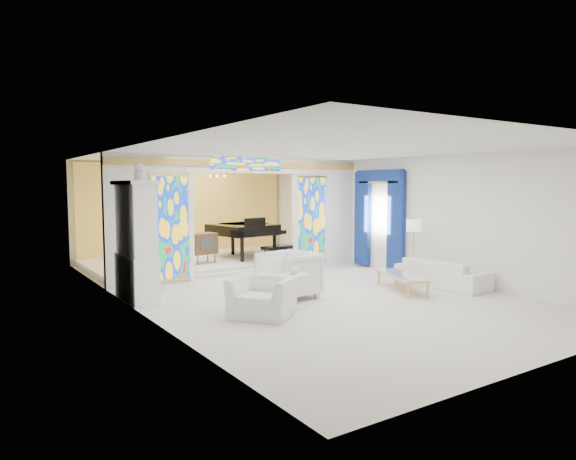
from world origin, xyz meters
TOP-DOWN VIEW (x-y plane):
  - floor at (0.00, 0.00)m, footprint 12.00×12.00m
  - ceiling at (0.00, 0.00)m, footprint 7.00×12.00m
  - wall_back at (0.00, 6.00)m, footprint 7.00×0.02m
  - wall_front at (0.00, -6.00)m, footprint 7.00×0.02m
  - wall_left at (-3.50, 0.00)m, footprint 0.02×12.00m
  - wall_right at (3.50, 0.00)m, footprint 0.02×12.00m
  - partition_wall at (0.00, 2.00)m, footprint 7.00×0.22m
  - stained_glass_left at (-2.03, 1.89)m, footprint 0.90×0.04m
  - stained_glass_right at (2.03, 1.89)m, footprint 0.90×0.04m
  - stained_glass_transom at (0.00, 1.89)m, footprint 2.00×0.04m
  - alcove_platform at (0.00, 4.10)m, footprint 6.80×3.80m
  - gold_curtain_back at (0.00, 5.88)m, footprint 6.70×0.10m
  - chandelier at (0.20, 4.00)m, footprint 0.48×0.48m
  - blue_drapes at (3.40, 0.70)m, footprint 0.14×1.85m
  - china_cabinet at (-3.22, 0.60)m, footprint 0.56×1.46m
  - armchair_left at (-1.78, -1.91)m, footprint 1.40×1.42m
  - armchair_right at (-0.59, -0.93)m, footprint 1.14×1.11m
  - sofa at (2.95, -1.87)m, footprint 0.96×2.17m
  - side_table at (-0.96, -1.70)m, footprint 0.51×0.51m
  - vase at (-0.96, -1.70)m, footprint 0.18×0.18m
  - coffee_table at (1.82, -1.72)m, footprint 1.08×1.73m
  - floor_lamp at (3.18, -0.77)m, footprint 0.42×0.42m
  - grand_piano at (0.99, 3.86)m, footprint 2.04×3.15m
  - tv_console at (-0.59, 3.32)m, footprint 0.77×0.58m

SIDE VIEW (x-z plane):
  - floor at x=0.00m, z-range 0.00..0.00m
  - alcove_platform at x=0.00m, z-range 0.00..0.18m
  - sofa at x=2.95m, z-range 0.00..0.62m
  - coffee_table at x=1.82m, z-range 0.15..0.52m
  - armchair_left at x=-1.78m, z-range 0.00..0.69m
  - side_table at x=-0.96m, z-range 0.10..0.74m
  - armchair_right at x=-0.59m, z-range 0.00..0.95m
  - tv_console at x=-0.59m, z-range 0.30..1.11m
  - vase at x=-0.96m, z-range 0.64..0.82m
  - grand_piano at x=0.99m, z-range 0.39..1.57m
  - china_cabinet at x=-3.22m, z-range -0.19..2.53m
  - floor_lamp at x=3.18m, z-range 0.51..1.97m
  - stained_glass_left at x=-2.03m, z-range 0.10..2.50m
  - stained_glass_right at x=2.03m, z-range 0.10..2.50m
  - wall_back at x=0.00m, z-range 0.00..3.00m
  - wall_front at x=0.00m, z-range 0.00..3.00m
  - wall_left at x=-3.50m, z-range 0.00..3.00m
  - wall_right at x=3.50m, z-range 0.00..3.00m
  - gold_curtain_back at x=0.00m, z-range 0.05..2.95m
  - blue_drapes at x=3.40m, z-range 0.25..2.90m
  - partition_wall at x=0.00m, z-range 0.15..3.15m
  - chandelier at x=0.20m, z-range 2.40..2.70m
  - stained_glass_transom at x=0.00m, z-range 2.65..2.99m
  - ceiling at x=0.00m, z-range 2.99..3.01m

